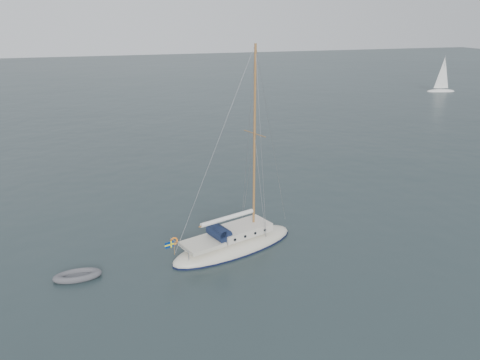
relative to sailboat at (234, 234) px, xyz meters
name	(u,v)px	position (x,y,z in m)	size (l,w,h in m)	color
ground	(235,243)	(0.26, 0.70, -0.99)	(300.00, 300.00, 0.00)	black
sailboat	(234,234)	(0.00, 0.00, 0.00)	(9.15, 2.74, 13.03)	beige
dinghy	(77,276)	(-9.43, -0.84, -0.82)	(2.66, 1.20, 0.38)	#515156
distant_yacht_b	(443,76)	(55.59, 48.72, 2.03)	(5.32, 2.84, 7.05)	silver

